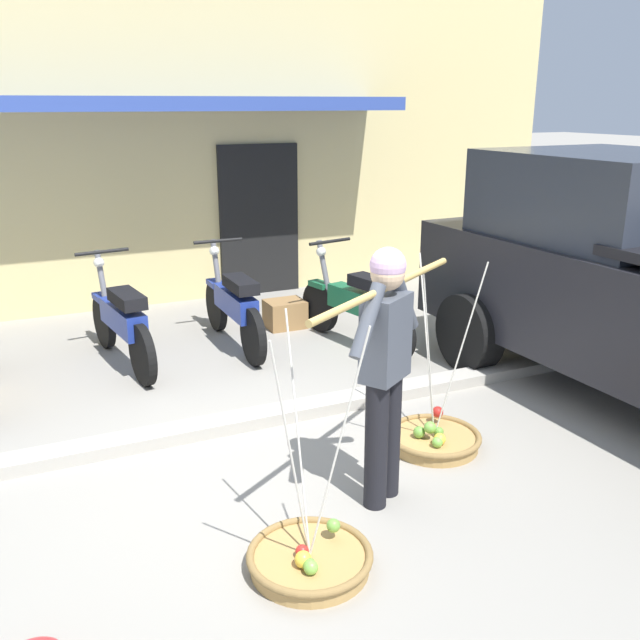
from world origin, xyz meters
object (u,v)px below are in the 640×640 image
fruit_basket_right_side (434,438)px  motorcycle_second_in_row (122,322)px  fruit_basket_left_side (310,558)px  fruit_vendor (385,361)px  wooden_crate (285,314)px  motorcycle_third_in_row (234,306)px  motorcycle_end_of_row (357,306)px

fruit_basket_right_side → motorcycle_second_in_row: bearing=123.9°
fruit_basket_left_side → fruit_basket_right_side: 1.73m
motorcycle_second_in_row → fruit_basket_right_side: bearing=-56.1°
fruit_basket_right_side → fruit_basket_left_side: bearing=-147.0°
fruit_vendor → wooden_crate: (0.80, 3.69, -0.82)m
fruit_basket_left_side → motorcycle_third_in_row: size_ratio=0.80×
wooden_crate → motorcycle_third_in_row: bearing=-150.9°
fruit_vendor → motorcycle_end_of_row: fruit_vendor is taller
fruit_vendor → fruit_basket_right_side: size_ratio=1.17×
fruit_vendor → motorcycle_second_in_row: bearing=109.2°
fruit_basket_right_side → motorcycle_end_of_row: (0.52, 2.29, 0.38)m
fruit_vendor → fruit_basket_right_side: (0.72, 0.47, -0.90)m
fruit_basket_left_side → motorcycle_second_in_row: 3.72m
fruit_vendor → motorcycle_third_in_row: 3.32m
fruit_vendor → fruit_basket_right_side: bearing=32.9°
fruit_basket_left_side → fruit_vendor: bearing=33.1°
motorcycle_third_in_row → fruit_basket_right_side: bearing=-76.6°
fruit_basket_right_side → motorcycle_third_in_row: bearing=103.4°
motorcycle_second_in_row → motorcycle_end_of_row: 2.41m
motorcycle_second_in_row → wooden_crate: (1.92, 0.48, -0.29)m
motorcycle_end_of_row → motorcycle_third_in_row: bearing=156.2°
motorcycle_third_in_row → motorcycle_end_of_row: bearing=-23.8°
wooden_crate → fruit_vendor: bearing=-102.2°
motorcycle_second_in_row → wooden_crate: motorcycle_second_in_row is taller
motorcycle_third_in_row → wooden_crate: size_ratio=4.14×
motorcycle_end_of_row → fruit_basket_right_side: bearing=-102.9°
fruit_basket_left_side → motorcycle_second_in_row: (-0.40, 3.68, 0.38)m
fruit_basket_left_side → motorcycle_end_of_row: bearing=58.6°
fruit_basket_right_side → motorcycle_second_in_row: size_ratio=0.80×
motorcycle_end_of_row → motorcycle_second_in_row: bearing=169.1°
fruit_basket_right_side → motorcycle_third_in_row: size_ratio=0.80×
fruit_basket_right_side → wooden_crate: bearing=88.7°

